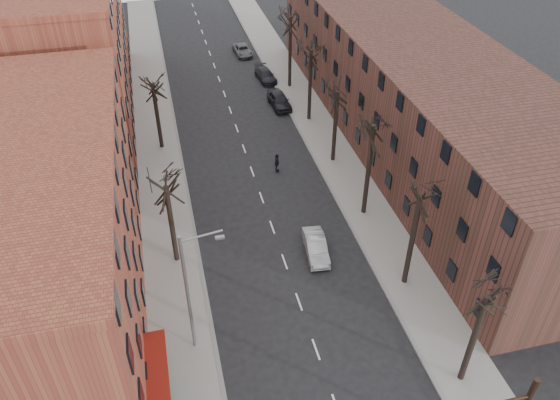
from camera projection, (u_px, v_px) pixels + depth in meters
sidewalk_left at (157, 142)px, 52.90m from camera, size 4.00×90.00×0.15m
sidewalk_right at (315, 123)px, 55.90m from camera, size 4.00×90.00×0.15m
building_left_near at (28, 244)px, 32.35m from camera, size 12.00×26.00×12.00m
building_left_far at (61, 47)px, 54.16m from camera, size 12.00×28.00×14.00m
building_right at (415, 92)px, 50.56m from camera, size 12.00×50.00×10.00m
tree_right_a at (460, 379)px, 31.91m from camera, size 5.20×5.20×10.00m
tree_right_b at (404, 282)px, 38.09m from camera, size 5.20×5.20×10.80m
tree_right_c at (363, 213)px, 44.28m from camera, size 5.20×5.20×11.60m
tree_right_d at (333, 161)px, 50.46m from camera, size 5.20×5.20×10.00m
tree_right_e at (309, 120)px, 56.65m from camera, size 5.20×5.20×10.80m
tree_right_f at (290, 87)px, 62.83m from camera, size 5.20×5.20×11.60m
tree_left_a at (177, 260)px, 39.88m from camera, size 5.20×5.20×9.50m
tree_left_b at (162, 148)px, 52.25m from camera, size 5.20×5.20×9.50m
streetlight at (190, 289)px, 30.76m from camera, size 2.45×0.22×9.03m
silver_sedan at (316, 247)px, 40.03m from camera, size 1.85×4.25×1.36m
parked_car_near at (279, 100)px, 58.49m from camera, size 2.13×4.66×1.55m
parked_car_mid at (266, 75)px, 63.85m from camera, size 2.20×4.53×1.27m
parked_car_far at (243, 50)px, 69.99m from camera, size 2.25×4.38×1.18m
pedestrian_crossing at (277, 163)px, 48.48m from camera, size 0.79×1.16×1.84m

